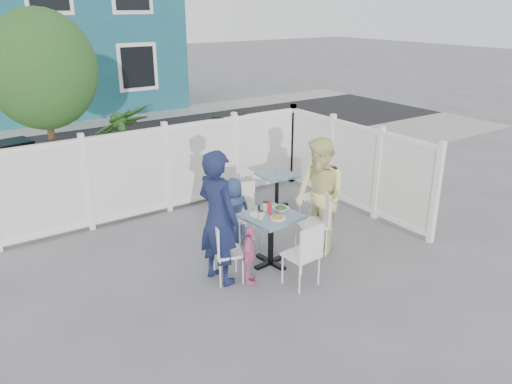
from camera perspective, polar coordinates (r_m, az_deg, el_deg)
ground at (r=7.50m, az=-2.58°, el=-8.13°), size 80.00×80.00×0.00m
near_sidewalk at (r=10.64m, az=-13.54°, el=0.26°), size 24.00×2.60×0.01m
street at (r=14.01m, az=-19.19°, el=4.60°), size 24.00×5.00×0.01m
far_sidewalk at (r=16.95m, az=-22.18°, el=6.87°), size 24.00×1.60×0.01m
building at (r=19.82m, az=-27.25°, el=16.77°), size 11.00×6.00×6.00m
fence_back at (r=9.19m, az=-10.12°, el=2.44°), size 5.86×0.08×1.60m
fence_right at (r=9.38m, az=11.04°, el=2.74°), size 0.08×3.66×1.60m
tree at (r=9.14m, az=-23.28°, el=12.66°), size 1.80×1.62×3.59m
utility_cabinet at (r=10.12m, az=-25.89°, el=1.42°), size 0.75×0.59×1.26m
potted_shrub_a at (r=9.60m, az=-14.49°, el=3.98°), size 1.44×1.44×1.92m
potted_shrub_b at (r=10.21m, az=-5.44°, el=4.75°), size 1.60×1.42×1.65m
main_table at (r=7.22m, az=1.72°, el=-3.92°), size 0.82×0.82×0.78m
spare_table at (r=9.29m, az=2.41°, el=1.19°), size 0.66×0.66×0.67m
chair_left at (r=6.84m, az=-3.84°, el=-6.35°), size 0.48×0.49×0.87m
chair_right at (r=7.64m, az=6.99°, el=-2.92°), size 0.57×0.58×0.98m
chair_back at (r=7.91m, az=-1.31°, el=-1.97°), size 0.52×0.51×0.97m
chair_near at (r=6.70m, az=5.68°, el=-6.73°), size 0.45×0.44×0.92m
chair_spare at (r=8.59m, az=7.19°, el=-0.22°), size 0.45×0.43×0.98m
man at (r=6.69m, az=-4.36°, el=-2.94°), size 0.59×0.76×1.88m
woman at (r=7.58m, az=7.31°, el=-0.51°), size 0.76×0.93×1.78m
boy at (r=7.90m, az=-2.54°, el=-2.21°), size 0.60×0.47×1.09m
toddler at (r=6.81m, az=-0.76°, el=-7.25°), size 0.49×0.50×0.85m
plate_main at (r=7.04m, az=2.52°, el=-3.00°), size 0.22×0.22×0.01m
plate_side at (r=7.15m, az=0.13°, el=-2.57°), size 0.23×0.23×0.02m
salad_bowl at (r=7.29m, az=2.87°, el=-1.96°), size 0.23×0.23×0.06m
coffee_cup_a at (r=7.00m, az=0.54°, el=-2.65°), size 0.08×0.08×0.11m
coffee_cup_b at (r=7.30m, az=1.09°, el=-1.63°), size 0.08×0.08×0.12m
ketchup_bottle at (r=7.15m, az=1.61°, el=-1.90°), size 0.05×0.05×0.17m
salt_shaker at (r=7.28m, az=-0.01°, el=-1.90°), size 0.03×0.03×0.07m
pepper_shaker at (r=7.32m, az=0.35°, el=-1.77°), size 0.03×0.03×0.07m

